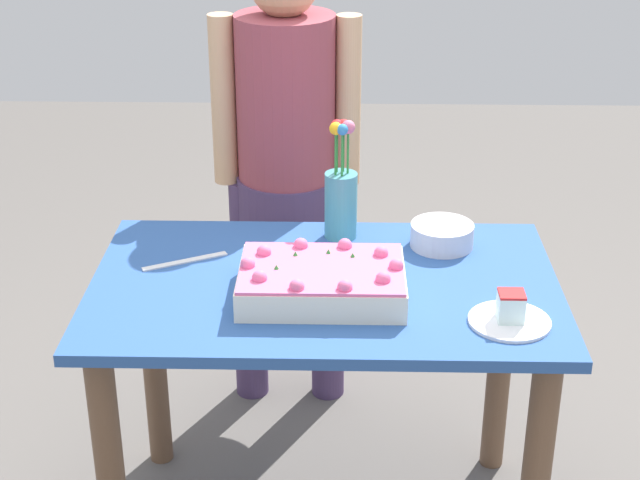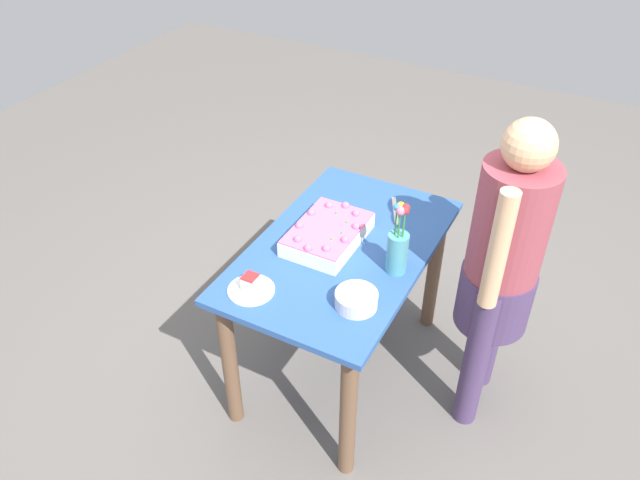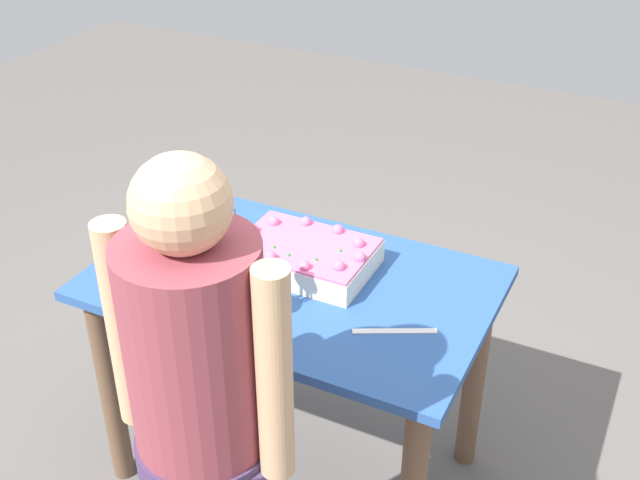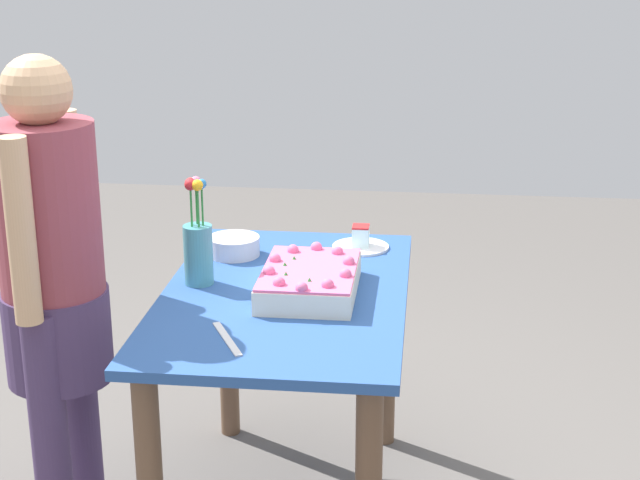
# 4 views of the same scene
# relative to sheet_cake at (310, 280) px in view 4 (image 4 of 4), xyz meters

# --- Properties ---
(dining_table) EXTENTS (1.17, 0.73, 0.78)m
(dining_table) POSITION_rel_sheet_cake_xyz_m (0.01, 0.08, -0.20)
(dining_table) COLOR #2B5396
(dining_table) RESTS_ON ground_plane
(sheet_cake) EXTENTS (0.40, 0.28, 0.10)m
(sheet_cake) POSITION_rel_sheet_cake_xyz_m (0.00, 0.00, 0.00)
(sheet_cake) COLOR #EFE7CD
(sheet_cake) RESTS_ON dining_table
(serving_plate_with_slice) EXTENTS (0.19, 0.19, 0.08)m
(serving_plate_with_slice) POSITION_rel_sheet_cake_xyz_m (0.44, -0.12, -0.02)
(serving_plate_with_slice) COLOR white
(serving_plate_with_slice) RESTS_ON dining_table
(cake_knife) EXTENTS (0.21, 0.12, 0.00)m
(cake_knife) POSITION_rel_sheet_cake_xyz_m (-0.36, 0.18, -0.04)
(cake_knife) COLOR silver
(cake_knife) RESTS_ON dining_table
(flower_vase) EXTENTS (0.09, 0.09, 0.33)m
(flower_vase) POSITION_rel_sheet_cake_xyz_m (0.04, 0.35, 0.08)
(flower_vase) COLOR teal
(flower_vase) RESTS_ON dining_table
(fruit_bowl) EXTENTS (0.17, 0.17, 0.06)m
(fruit_bowl) POSITION_rel_sheet_cake_xyz_m (0.32, 0.29, -0.01)
(fruit_bowl) COLOR silver
(fruit_bowl) RESTS_ON dining_table
(person_standing) EXTENTS (0.45, 0.31, 1.49)m
(person_standing) POSITION_rel_sheet_cake_xyz_m (-0.12, 0.74, 0.04)
(person_standing) COLOR #47345B
(person_standing) RESTS_ON ground_plane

